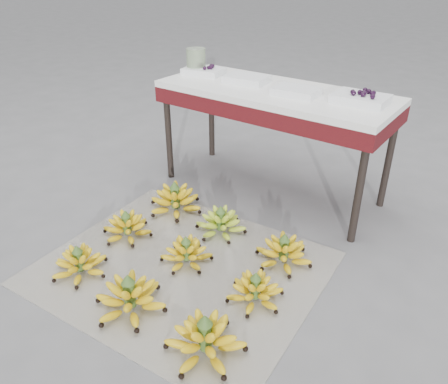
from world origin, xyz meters
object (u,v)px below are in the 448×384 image
Objects in this scene: bunch_back_left at (175,200)px; bunch_back_right at (284,252)px; bunch_front_center at (130,298)px; vendor_table at (274,102)px; bunch_front_left at (80,264)px; bunch_front_right at (205,339)px; bunch_back_center at (221,223)px; bunch_mid_right at (255,291)px; glass_jar at (196,61)px; bunch_mid_center at (186,253)px; tray_far_left at (204,71)px; tray_right at (296,91)px; bunch_mid_left at (127,227)px; newspaper_mat at (182,268)px; tray_left at (247,79)px; tray_far_right at (361,98)px.

bunch_back_left is 0.74m from bunch_back_right.
bunch_front_center is 1.35m from vendor_table.
bunch_front_left is 0.91× the size of bunch_front_right.
bunch_back_left is at bearing 161.21° from bunch_back_center.
glass_jar reaches higher than bunch_mid_right.
bunch_front_right is 1.08× the size of bunch_mid_center.
bunch_back_center is (0.33, 0.65, 0.00)m from bunch_front_left.
glass_jar reaches higher than tray_far_left.
bunch_mid_center is 1.04m from tray_right.
tray_right is at bearing 51.30° from bunch_back_left.
bunch_back_right is at bearing 0.47° from bunch_mid_left.
tray_far_left is at bearing 159.93° from bunch_back_right.
bunch_front_left is 0.96× the size of bunch_back_left.
bunch_back_center reaches higher than bunch_mid_center.
vendor_table is 5.42× the size of tray_right.
bunch_back_left is at bearing 119.49° from bunch_front_center.
newspaper_mat is 1.18m from tray_left.
bunch_mid_left is 1.24× the size of tray_left.
tray_left is at bearing -0.36° from glass_jar.
bunch_front_center is at bearing -61.49° from bunch_mid_left.
bunch_mid_right is at bearing -53.93° from tray_left.
bunch_back_center is at bearing 114.36° from bunch_front_right.
bunch_front_center is 0.39m from bunch_front_right.
bunch_front_center is 1.53m from tray_far_left.
bunch_front_center is 0.52m from bunch_mid_right.
bunch_mid_left is at bearing 154.27° from bunch_mid_right.
bunch_front_left is 1.16× the size of tray_far_left.
tray_right is (-0.32, 1.21, 0.59)m from bunch_front_right.
bunch_back_left is 0.85m from tray_far_left.
bunch_front_center is 0.97× the size of bunch_mid_center.
tray_left reaches higher than newspaper_mat.
bunch_front_left is 1.35m from vendor_table.
bunch_back_right is 1.21× the size of tray_far_left.
glass_jar reaches higher than vendor_table.
bunch_front_left is 0.75m from bunch_front_right.
bunch_front_right is 1.72m from tray_far_left.
tray_right reaches higher than bunch_mid_center.
newspaper_mat is at bearing 133.06° from bunch_front_right.
vendor_table is at bearing -3.22° from tray_far_left.
bunch_front_right is at bearing -114.58° from bunch_mid_right.
bunch_back_right reaches higher than bunch_front_left.
tray_far_right is at bearing 73.63° from bunch_front_center.
newspaper_mat is 3.87× the size of bunch_back_left.
bunch_front_left is at bearing -103.26° from vendor_table.
bunch_mid_left is 1.15m from glass_jar.
bunch_mid_right is at bearing -24.19° from bunch_mid_center.
bunch_front_center is at bearing -107.29° from bunch_mid_center.
tray_far_right is (0.42, 0.90, 0.61)m from bunch_mid_center.
bunch_back_left is at bearing -63.28° from glass_jar.
bunch_mid_left is at bearing 139.65° from bunch_front_center.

